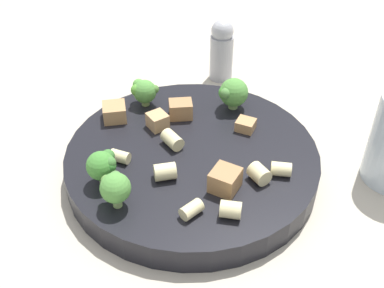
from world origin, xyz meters
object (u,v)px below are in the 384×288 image
(broccoli_floret_2, at_px, (144,91))
(rigatoni_4, at_px, (120,157))
(chicken_chunk_3, at_px, (158,121))
(chicken_chunk_1, at_px, (225,180))
(broccoli_floret_0, at_px, (115,188))
(pepper_shaker, at_px, (222,50))
(broccoli_floret_1, at_px, (233,93))
(rigatoni_2, at_px, (165,172))
(rigatoni_6, at_px, (191,210))
(rigatoni_5, at_px, (231,210))
(pasta_bowl, at_px, (192,159))
(chicken_chunk_4, at_px, (181,109))
(rigatoni_0, at_px, (259,174))
(rigatoni_1, at_px, (281,169))
(broccoli_floret_3, at_px, (103,165))
(rigatoni_3, at_px, (172,140))
(chicken_chunk_2, at_px, (114,112))
(chicken_chunk_0, at_px, (246,125))

(broccoli_floret_2, bearing_deg, rigatoni_4, -95.18)
(chicken_chunk_3, bearing_deg, chicken_chunk_1, -50.74)
(broccoli_floret_0, relative_size, pepper_shaker, 0.43)
(chicken_chunk_1, relative_size, pepper_shaker, 0.31)
(broccoli_floret_1, distance_m, chicken_chunk_3, 0.10)
(chicken_chunk_1, height_order, chicken_chunk_3, chicken_chunk_1)
(rigatoni_2, xyz_separation_m, rigatoni_4, (-0.05, 0.02, -0.00))
(broccoli_floret_1, xyz_separation_m, chicken_chunk_3, (-0.09, -0.05, -0.01))
(broccoli_floret_0, xyz_separation_m, rigatoni_2, (0.04, 0.04, -0.01))
(rigatoni_6, height_order, chicken_chunk_3, chicken_chunk_3)
(broccoli_floret_2, distance_m, rigatoni_5, 0.21)
(pasta_bowl, bearing_deg, chicken_chunk_4, 105.63)
(pepper_shaker, bearing_deg, chicken_chunk_4, -107.58)
(broccoli_floret_1, bearing_deg, rigatoni_0, -77.63)
(rigatoni_1, height_order, rigatoni_4, rigatoni_1)
(rigatoni_1, relative_size, chicken_chunk_4, 0.76)
(broccoli_floret_0, bearing_deg, rigatoni_4, 97.89)
(chicken_chunk_3, distance_m, pepper_shaker, 0.18)
(broccoli_floret_3, bearing_deg, rigatoni_3, 45.65)
(chicken_chunk_2, bearing_deg, rigatoni_4, -74.79)
(broccoli_floret_2, relative_size, chicken_chunk_0, 1.65)
(rigatoni_0, height_order, rigatoni_5, rigatoni_0)
(chicken_chunk_2, bearing_deg, pasta_bowl, -29.55)
(chicken_chunk_0, bearing_deg, broccoli_floret_1, 110.55)
(rigatoni_2, distance_m, rigatoni_6, 0.06)
(broccoli_floret_2, bearing_deg, broccoli_floret_1, -0.24)
(rigatoni_2, relative_size, rigatoni_6, 1.03)
(rigatoni_2, distance_m, chicken_chunk_1, 0.06)
(broccoli_floret_0, distance_m, broccoli_floret_2, 0.18)
(pasta_bowl, relative_size, rigatoni_3, 11.21)
(rigatoni_4, height_order, chicken_chunk_2, chicken_chunk_2)
(broccoli_floret_1, bearing_deg, chicken_chunk_4, -159.83)
(rigatoni_0, bearing_deg, rigatoni_2, -177.95)
(chicken_chunk_2, relative_size, chicken_chunk_4, 1.01)
(rigatoni_0, distance_m, pepper_shaker, 0.26)
(rigatoni_1, bearing_deg, broccoli_floret_0, -161.14)
(broccoli_floret_0, height_order, rigatoni_1, broccoli_floret_0)
(rigatoni_5, distance_m, chicken_chunk_2, 0.20)
(rigatoni_2, bearing_deg, pasta_bowl, 61.79)
(rigatoni_3, relative_size, chicken_chunk_0, 1.20)
(rigatoni_2, bearing_deg, chicken_chunk_4, 86.73)
(broccoli_floret_2, bearing_deg, chicken_chunk_1, -54.63)
(broccoli_floret_0, xyz_separation_m, rigatoni_5, (0.11, -0.01, -0.01))
(rigatoni_2, height_order, chicken_chunk_2, chicken_chunk_2)
(rigatoni_0, height_order, chicken_chunk_2, chicken_chunk_2)
(rigatoni_4, distance_m, chicken_chunk_2, 0.08)
(rigatoni_6, xyz_separation_m, pepper_shaker, (0.02, 0.30, 0.01))
(pasta_bowl, height_order, chicken_chunk_1, chicken_chunk_1)
(broccoli_floret_0, relative_size, rigatoni_6, 1.77)
(pasta_bowl, height_order, rigatoni_1, rigatoni_1)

